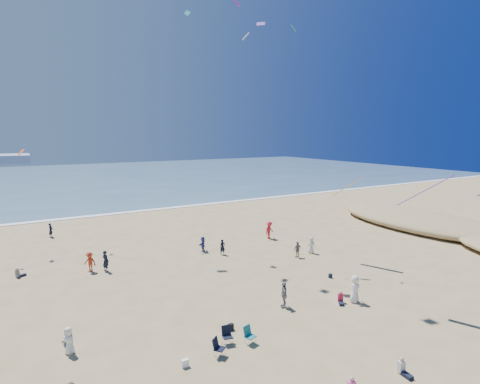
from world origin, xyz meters
TOP-DOWN VIEW (x-y plane):
  - ocean at (0.00, 95.00)m, footprint 220.00×100.00m
  - surf_line at (0.00, 45.00)m, footprint 220.00×1.20m
  - standing_flyers at (8.99, 12.18)m, footprint 28.66×41.42m
  - seated_group at (0.57, 7.80)m, footprint 20.06×24.36m
  - chair_cluster at (0.60, 6.39)m, footprint 2.79×1.57m
  - white_tote at (-2.25, 6.15)m, footprint 0.35×0.20m
  - black_backpack at (1.43, 8.10)m, footprint 0.30×0.22m
  - navy_bag at (12.26, 11.12)m, footprint 0.28×0.18m
  - kites_aloft at (8.71, 13.42)m, footprint 42.75×43.13m

SIDE VIEW (x-z plane):
  - ocean at x=0.00m, z-range 0.00..0.06m
  - surf_line at x=0.00m, z-range 0.00..0.08m
  - navy_bag at x=12.26m, z-range 0.00..0.34m
  - black_backpack at x=1.43m, z-range 0.00..0.38m
  - white_tote at x=-2.25m, z-range 0.00..0.40m
  - seated_group at x=0.57m, z-range 0.00..0.84m
  - chair_cluster at x=0.60m, z-range 0.00..1.00m
  - standing_flyers at x=8.99m, z-range -0.08..1.84m
  - kites_aloft at x=8.71m, z-range 1.13..28.07m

